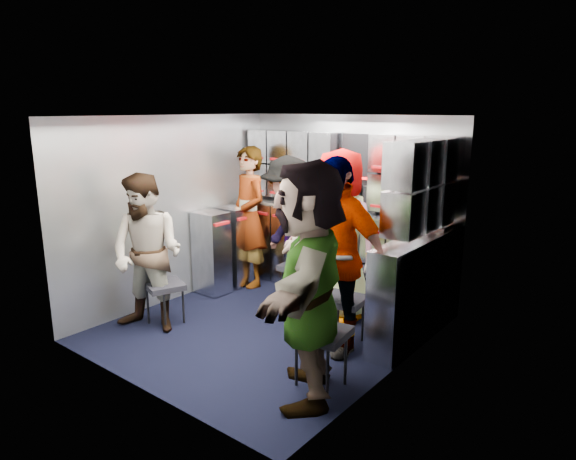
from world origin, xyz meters
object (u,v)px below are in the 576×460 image
Objects in this scene: attendant_arc_a at (147,254)px; attendant_arc_e at (308,283)px; attendant_arc_b at (289,234)px; attendant_arc_d at (335,256)px; jump_seat_center at (347,273)px; jump_seat_mid_left at (299,269)px; jump_seat_near_left at (165,287)px; jump_seat_near_right at (321,336)px; jump_seat_mid_right at (344,302)px; attendant_standing at (249,217)px; attendant_arc_c at (339,236)px.

attendant_arc_a is 0.86× the size of attendant_arc_e.
attendant_arc_d is at bearing 5.24° from attendant_arc_b.
attendant_arc_b is 0.92× the size of attendant_arc_e.
jump_seat_mid_left is at bearing -171.62° from jump_seat_center.
jump_seat_near_left is 1.84m from attendant_arc_d.
attendant_arc_e is (0.00, -0.18, 0.49)m from jump_seat_near_right.
jump_seat_near_left is 1.84m from jump_seat_mid_right.
attendant_arc_c is (1.45, -0.20, 0.03)m from attendant_standing.
attendant_arc_b is 0.94× the size of attendant_arc_d.
attendant_arc_e reaches higher than jump_seat_mid_right.
attendant_arc_d is (0.00, -0.18, 0.49)m from jump_seat_mid_right.
attendant_arc_e is at bearing -11.78° from attendant_arc_b.
attendant_arc_a is (-1.95, -0.18, 0.36)m from jump_seat_near_right.
jump_seat_center reaches higher than jump_seat_near_left.
attendant_arc_b is at bearing 1.90° from attendant_standing.
jump_seat_mid_right is at bearing -30.04° from jump_seat_mid_left.
jump_seat_mid_left is at bearing 62.27° from jump_seat_near_left.
jump_seat_mid_left is 0.78m from attendant_arc_c.
jump_seat_near_right reaches higher than jump_seat_near_left.
attendant_arc_b is at bearing -173.84° from attendant_arc_c.
attendant_standing is 1.46m from attendant_arc_c.
jump_seat_center is 1.51m from attendant_standing.
attendant_arc_b is at bearing 158.65° from jump_seat_mid_right.
jump_seat_near_right is 0.28× the size of attendant_standing.
jump_seat_near_left is 0.94× the size of jump_seat_center.
jump_seat_mid_left is at bearing 132.94° from jump_seat_near_right.
attendant_arc_c reaches higher than jump_seat_near_left.
attendant_arc_d reaches higher than attendant_standing.
jump_seat_mid_left reaches higher than jump_seat_near_left.
jump_seat_near_left is 1.92m from jump_seat_center.
jump_seat_mid_left is 2.03m from attendant_arc_e.
attendant_arc_d reaches higher than attendant_arc_a.
jump_seat_center is 0.76m from attendant_arc_b.
attendant_arc_a is 0.88× the size of attendant_arc_d.
attendant_arc_b reaches higher than jump_seat_center.
jump_seat_near_right is at bearing -47.06° from jump_seat_mid_left.
attendant_arc_c is at bearing 117.70° from jump_seat_near_right.
attendant_standing is (-0.85, 0.11, 0.47)m from jump_seat_mid_left.
attendant_arc_c reaches higher than attendant_arc_b.
jump_seat_mid_left is 0.98m from attendant_standing.
attendant_arc_d is (0.37, -0.82, 0.45)m from jump_seat_center.
attendant_standing is (-1.81, 0.66, 0.47)m from jump_seat_mid_right.
jump_seat_mid_right is at bearing 13.93° from attendant_arc_b.
attendant_standing reaches higher than jump_seat_mid_right.
attendant_arc_a reaches higher than jump_seat_mid_left.
attendant_arc_b is at bearing -155.70° from jump_seat_center.
jump_seat_mid_right is 0.25× the size of attendant_arc_d.
jump_seat_center is (1.29, 1.42, 0.05)m from jump_seat_near_left.
attendant_arc_b is 0.94× the size of attendant_arc_c.
jump_seat_near_right is at bearing -64.51° from attendant_arc_c.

